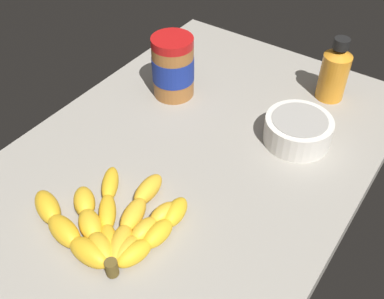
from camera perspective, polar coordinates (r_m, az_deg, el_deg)
The scene contains 5 objects.
ground_plane at distance 90.79cm, azimuth -0.54°, elevation -1.96°, with size 96.04×63.75×4.44cm, color gray.
banana_bunch at distance 77.14cm, azimuth -9.99°, elevation -9.23°, with size 21.61×25.00×3.76cm.
peanut_butter_jar at distance 101.83cm, azimuth -2.40°, elevation 10.29°, with size 9.38×9.38×14.15cm.
honey_bottle at distance 105.59cm, azimuth 17.45°, elevation 9.28°, with size 6.20×6.20×14.69cm.
small_bowl at distance 93.42cm, azimuth 13.15°, elevation 2.43°, with size 13.53×13.53×5.53cm.
Camera 1 is at (-52.43, -37.25, 61.86)cm, focal length 42.48 mm.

